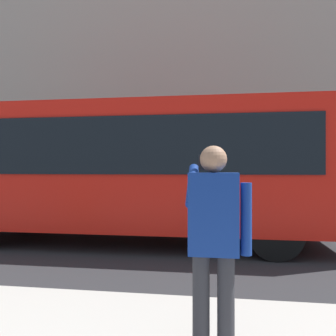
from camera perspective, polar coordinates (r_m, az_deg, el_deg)
name	(u,v)px	position (r m, az deg, el deg)	size (l,w,h in m)	color
ground_plane	(205,242)	(7.56, 6.44, -12.76)	(60.00, 60.00, 0.00)	#2B2B2D
building_facade_far	(210,68)	(14.82, 7.29, 16.93)	(28.00, 1.55, 12.00)	#A89E8E
red_bus	(129,167)	(7.46, -6.89, 0.10)	(9.05, 2.54, 3.08)	red
pedestrian_photographer	(214,233)	(2.74, 8.00, -11.10)	(0.53, 0.52, 1.70)	#2D2D33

